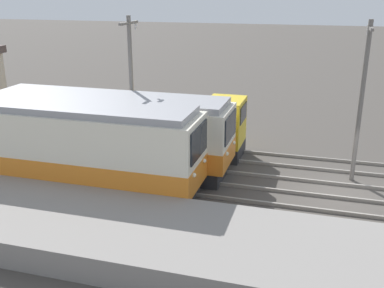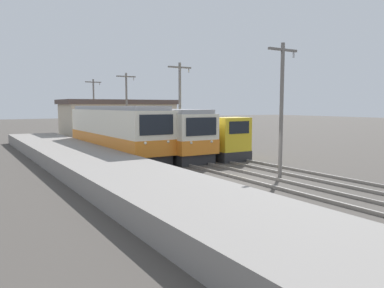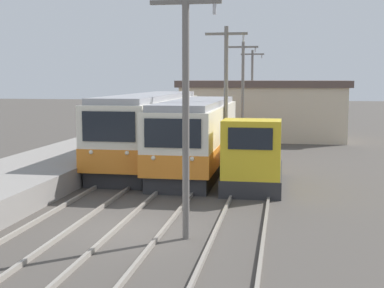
{
  "view_description": "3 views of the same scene",
  "coord_description": "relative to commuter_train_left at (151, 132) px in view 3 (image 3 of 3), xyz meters",
  "views": [
    {
      "loc": [
        -18.27,
        1.23,
        8.14
      ],
      "look_at": [
        -0.74,
        6.27,
        1.88
      ],
      "focal_mm": 42.0,
      "sensor_mm": 36.0,
      "label": 1
    },
    {
      "loc": [
        -12.77,
        -14.74,
        3.82
      ],
      "look_at": [
        -0.16,
        5.33,
        1.38
      ],
      "focal_mm": 35.0,
      "sensor_mm": 36.0,
      "label": 2
    },
    {
      "loc": [
        4.41,
        -15.32,
        4.6
      ],
      "look_at": [
        0.61,
        6.85,
        1.85
      ],
      "focal_mm": 50.0,
      "sensor_mm": 36.0,
      "label": 3
    }
  ],
  "objects": [
    {
      "name": "catenary_mast_near",
      "position": [
        4.31,
        -13.01,
        2.09
      ],
      "size": [
        2.0,
        0.2,
        7.04
      ],
      "color": "slate",
      "rests_on": "ground"
    },
    {
      "name": "catenary_mast_mid",
      "position": [
        4.31,
        -2.42,
        2.09
      ],
      "size": [
        2.0,
        0.2,
        7.04
      ],
      "color": "slate",
      "rests_on": "ground"
    },
    {
      "name": "track_center",
      "position": [
        2.8,
        -12.47,
        -1.68
      ],
      "size": [
        1.54,
        60.0,
        0.14
      ],
      "color": "gray",
      "rests_on": "ground"
    },
    {
      "name": "catenary_mast_far",
      "position": [
        4.31,
        8.18,
        2.09
      ],
      "size": [
        2.0,
        0.2,
        7.04
      ],
      "color": "slate",
      "rests_on": "ground"
    },
    {
      "name": "station_building",
      "position": [
        5.47,
        13.53,
        0.5
      ],
      "size": [
        12.6,
        6.3,
        4.46
      ],
      "color": "beige",
      "rests_on": "ground"
    },
    {
      "name": "commuter_train_left",
      "position": [
        0.0,
        0.0,
        0.0
      ],
      "size": [
        2.84,
        14.12,
        3.79
      ],
      "color": "#28282B",
      "rests_on": "ground"
    },
    {
      "name": "track_right",
      "position": [
        5.8,
        -12.47,
        -1.68
      ],
      "size": [
        1.54,
        60.0,
        0.14
      ],
      "color": "gray",
      "rests_on": "ground"
    },
    {
      "name": "ground_plane",
      "position": [
        2.6,
        -12.47,
        -1.75
      ],
      "size": [
        200.0,
        200.0,
        0.0
      ],
      "primitive_type": "plane",
      "color": "#47423D"
    },
    {
      "name": "shunting_locomotive",
      "position": [
        5.8,
        -5.23,
        -0.55
      ],
      "size": [
        2.4,
        5.64,
        3.0
      ],
      "color": "#28282B",
      "rests_on": "ground"
    },
    {
      "name": "commuter_train_center",
      "position": [
        2.8,
        -1.87,
        -0.1
      ],
      "size": [
        2.84,
        11.72,
        3.56
      ],
      "color": "#28282B",
      "rests_on": "ground"
    },
    {
      "name": "catenary_mast_distant",
      "position": [
        4.31,
        18.77,
        2.09
      ],
      "size": [
        2.0,
        0.2,
        7.04
      ],
      "color": "slate",
      "rests_on": "ground"
    },
    {
      "name": "track_left",
      "position": [
        0.0,
        -12.47,
        -1.68
      ],
      "size": [
        1.54,
        60.0,
        0.14
      ],
      "color": "gray",
      "rests_on": "ground"
    }
  ]
}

